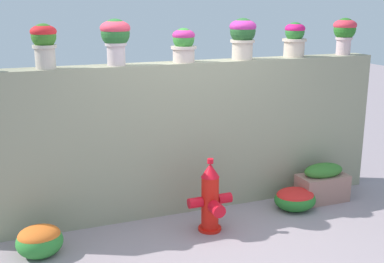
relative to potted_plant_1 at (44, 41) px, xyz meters
The scene contains 12 objects.
ground_plane 2.74m from the potted_plant_1, 35.76° to the right, with size 24.00×24.00×0.00m, color gray.
stone_wall 1.89m from the potted_plant_1, ahead, with size 4.92×0.31×1.74m, color gray.
potted_plant_1 is the anchor object (origin of this frame).
potted_plant_2 0.72m from the potted_plant_1, ahead, with size 0.32×0.32×0.48m.
potted_plant_3 1.48m from the potted_plant_1, ahead, with size 0.28×0.28×0.38m.
potted_plant_4 2.21m from the potted_plant_1, ahead, with size 0.31×0.31×0.47m.
potted_plant_5 2.93m from the potted_plant_1, ahead, with size 0.29×0.29×0.42m.
potted_plant_6 3.65m from the potted_plant_1, ahead, with size 0.29×0.29×0.46m.
fire_hydrant 2.35m from the potted_plant_1, 23.09° to the right, with size 0.49×0.38×0.81m.
flower_bush_left 3.33m from the potted_plant_1, 10.35° to the right, with size 0.50×0.45×0.26m.
flower_bush_right 1.95m from the potted_plant_1, 112.98° to the right, with size 0.45×0.41×0.31m.
planter_box 3.64m from the potted_plant_1, ahead, with size 0.62×0.32×0.48m.
Camera 1 is at (-1.93, -4.03, 2.39)m, focal length 45.90 mm.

